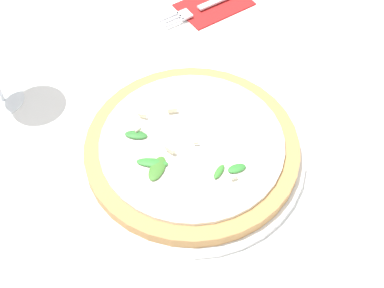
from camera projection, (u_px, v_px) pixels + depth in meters
ground_plane at (195, 178)px, 0.75m from camera, size 6.00×6.00×0.00m
pizza_arugula_main at (192, 150)px, 0.76m from camera, size 0.32×0.32×0.05m
napkin at (214, 4)px, 0.98m from camera, size 0.13×0.09×0.01m
fork at (211, 3)px, 0.98m from camera, size 0.21×0.02×0.00m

